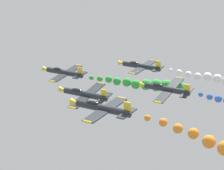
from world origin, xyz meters
The scene contains 6 objects.
airplane_lead centered at (4.66, 14.91, 95.64)m, with size 9.52×10.35×2.68m.
smoke_trail_lead centered at (7.22, -4.69, 95.42)m, with size 5.88×18.95×2.64m.
airplane_left_inner centered at (-6.66, 1.60, 96.30)m, with size 9.40×10.35×3.07m.
airplane_right_inner centered at (16.30, 2.93, 96.07)m, with size 9.56×10.35×2.46m.
airplane_left_outer centered at (4.44, -9.08, 96.10)m, with size 9.36×10.35×3.17m.
airplane_right_outer centered at (-19.01, -10.29, 99.70)m, with size 9.56×10.35×2.45m.
Camera 1 is at (-76.66, -48.33, 124.53)m, focal length 81.37 mm.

